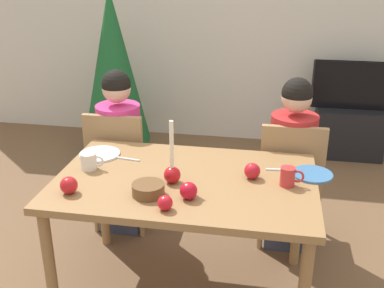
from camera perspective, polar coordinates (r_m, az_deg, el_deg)
name	(u,v)px	position (r m, az deg, el deg)	size (l,w,h in m)	color
back_wall	(235,15)	(4.86, 5.22, 15.46)	(6.40, 0.10, 2.60)	beige
dining_table	(185,192)	(2.55, -0.80, -5.90)	(1.40, 0.90, 0.75)	olive
chair_left	(120,164)	(3.29, -8.85, -2.42)	(0.40, 0.40, 0.90)	#99754C
chair_right	(290,177)	(3.13, 11.91, -3.99)	(0.40, 0.40, 0.90)	#99754C
person_left_child	(121,154)	(3.30, -8.73, -1.28)	(0.30, 0.30, 1.17)	#33384C
person_right_child	(291,167)	(3.14, 11.98, -2.79)	(0.30, 0.30, 1.17)	#33384C
tv_stand	(348,132)	(4.85, 18.56, 1.45)	(0.64, 0.40, 0.48)	black
tv	(354,85)	(4.72, 19.26, 6.79)	(0.79, 0.05, 0.46)	black
christmas_tree	(113,67)	(4.53, -9.60, 9.31)	(0.65, 0.65, 1.69)	brown
candle_centerpiece	(172,170)	(2.45, -2.45, -3.25)	(0.09, 0.09, 0.35)	red
plate_left	(100,154)	(2.86, -11.22, -1.20)	(0.24, 0.24, 0.01)	silver
plate_right	(312,174)	(2.63, 14.50, -3.60)	(0.22, 0.22, 0.01)	teal
mug_left	(89,161)	(2.67, -12.45, -2.06)	(0.13, 0.09, 0.09)	silver
mug_right	(288,177)	(2.47, 11.71, -3.92)	(0.12, 0.08, 0.10)	#B72D2D
fork_left	(125,159)	(2.77, -8.15, -1.78)	(0.18, 0.01, 0.01)	silver
fork_right	(282,170)	(2.65, 10.97, -3.11)	(0.18, 0.01, 0.01)	silver
bowl_walnuts	(148,189)	(2.35, -5.38, -5.55)	(0.16, 0.16, 0.06)	brown
apple_near_candle	(69,185)	(2.43, -14.83, -4.90)	(0.09, 0.09, 0.09)	red
apple_by_left_plate	(252,171)	(2.52, 7.38, -3.29)	(0.09, 0.09, 0.09)	red
apple_by_right_mug	(189,191)	(2.30, -0.43, -5.74)	(0.09, 0.09, 0.09)	#B70F20
apple_far_edge	(165,203)	(2.21, -3.32, -7.20)	(0.07, 0.07, 0.07)	red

